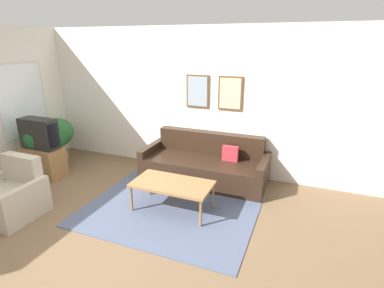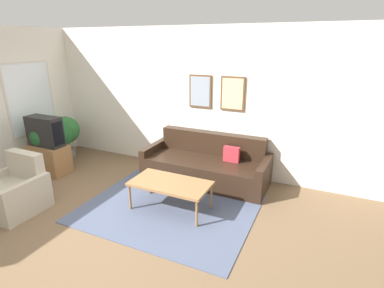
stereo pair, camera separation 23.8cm
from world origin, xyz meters
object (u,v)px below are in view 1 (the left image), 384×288
Objects in this scene: couch at (205,165)px; coffee_table at (172,185)px; potted_plant_tall at (42,138)px; armchair at (11,197)px; tv at (39,134)px.

couch is 1.90× the size of coffee_table.
coffee_table is 1.13× the size of potted_plant_tall.
armchair is at bearing -155.06° from coffee_table.
potted_plant_tall reaches higher than armchair.
potted_plant_tall is (-0.78, 1.36, 0.40)m from armchair.
tv is 0.84× the size of armchair.
armchair is at bearing -60.12° from potted_plant_tall.
couch is 1.18m from coffee_table.
armchair is 0.80× the size of potted_plant_tall.
potted_plant_tall is at bearing 172.60° from coffee_table.
tv is at bearing 175.63° from coffee_table.
tv reaches higher than armchair.
armchair is (-2.23, -2.16, -0.01)m from couch.
couch is 3.14m from potted_plant_tall.
coffee_table is at bearing -95.02° from couch.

